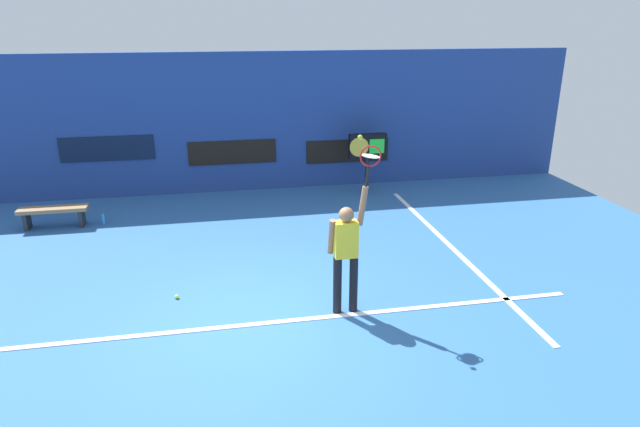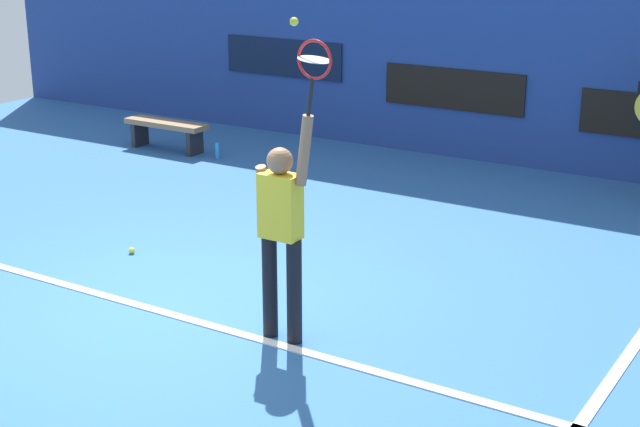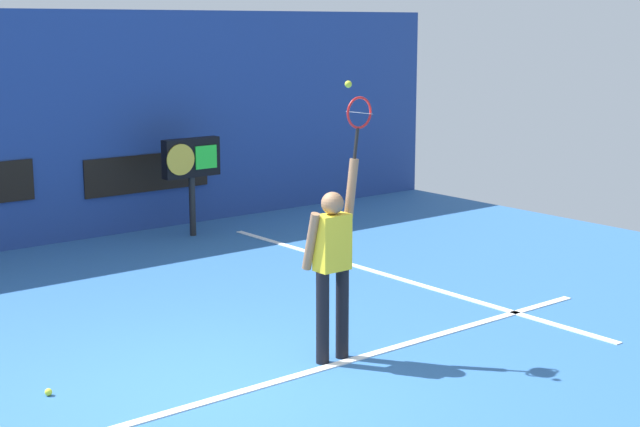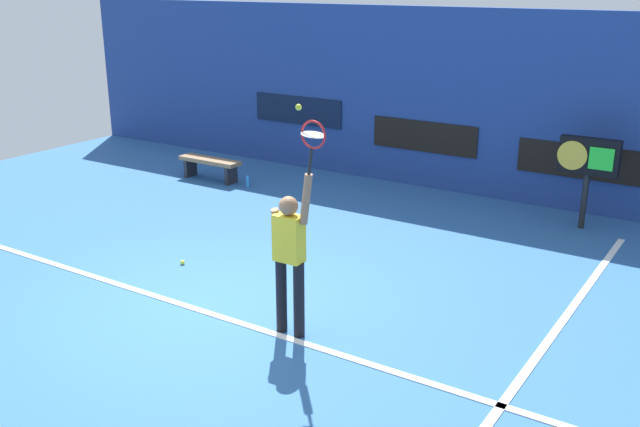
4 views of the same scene
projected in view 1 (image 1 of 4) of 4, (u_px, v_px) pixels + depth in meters
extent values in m
plane|color=#2D609E|center=(254.00, 321.00, 8.13)|extent=(18.00, 18.00, 0.00)
cube|color=navy|center=(231.00, 123.00, 13.70)|extent=(18.00, 0.20, 3.48)
cube|color=black|center=(233.00, 152.00, 13.83)|extent=(2.20, 0.03, 0.60)
cube|color=#0C1933|center=(107.00, 149.00, 13.23)|extent=(2.20, 0.03, 0.60)
cube|color=black|center=(348.00, 151.00, 14.40)|extent=(2.20, 0.03, 0.60)
cube|color=white|center=(255.00, 324.00, 8.02)|extent=(10.00, 0.10, 0.01)
cube|color=white|center=(452.00, 248.00, 10.68)|extent=(0.10, 7.00, 0.01)
cylinder|color=black|center=(337.00, 285.00, 8.21)|extent=(0.13, 0.13, 0.92)
cylinder|color=black|center=(353.00, 284.00, 8.26)|extent=(0.13, 0.13, 0.92)
cube|color=yellow|center=(346.00, 239.00, 7.98)|extent=(0.34, 0.20, 0.55)
sphere|color=#8C6647|center=(346.00, 215.00, 7.85)|extent=(0.22, 0.22, 0.22)
cylinder|color=#8C6647|center=(363.00, 206.00, 7.85)|extent=(0.16, 0.09, 0.59)
cylinder|color=#8C6647|center=(331.00, 237.00, 8.01)|extent=(0.09, 0.23, 0.58)
cylinder|color=black|center=(367.00, 176.00, 7.72)|extent=(0.07, 0.03, 0.30)
torus|color=red|center=(371.00, 156.00, 7.62)|extent=(0.35, 0.02, 0.35)
cylinder|color=silver|center=(371.00, 156.00, 7.62)|extent=(0.27, 0.27, 0.04)
sphere|color=#CCE033|center=(360.00, 137.00, 7.47)|extent=(0.07, 0.07, 0.07)
cylinder|color=black|center=(367.00, 175.00, 13.86)|extent=(0.10, 0.10, 0.93)
cube|color=black|center=(368.00, 146.00, 13.60)|extent=(0.95, 0.18, 0.60)
cylinder|color=gold|center=(359.00, 147.00, 13.46)|extent=(0.48, 0.02, 0.48)
cube|color=#26D833|center=(377.00, 146.00, 13.55)|extent=(0.38, 0.02, 0.36)
cube|color=olive|center=(53.00, 209.00, 11.59)|extent=(1.40, 0.36, 0.08)
cube|color=#262628|center=(27.00, 221.00, 11.57)|extent=(0.08, 0.32, 0.37)
cube|color=#262628|center=(82.00, 217.00, 11.77)|extent=(0.08, 0.32, 0.37)
cylinder|color=#338CD8|center=(103.00, 219.00, 11.87)|extent=(0.07, 0.07, 0.24)
sphere|color=#CCE033|center=(177.00, 297.00, 8.75)|extent=(0.07, 0.07, 0.07)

